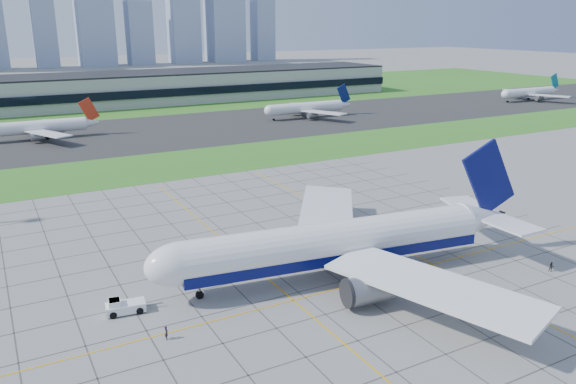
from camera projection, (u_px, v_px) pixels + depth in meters
name	position (u px, v px, depth m)	size (l,w,h in m)	color
ground	(341.00, 281.00, 91.61)	(1400.00, 1400.00, 0.00)	gray
grass_median	(172.00, 165.00, 167.21)	(700.00, 35.00, 0.04)	#3B7521
asphalt_taxiway	(128.00, 134.00, 213.42)	(700.00, 75.00, 0.04)	#383838
grass_far	(80.00, 101.00, 305.83)	(700.00, 145.00, 0.04)	#3B7521
apron_markings	(308.00, 257.00, 101.12)	(120.00, 130.00, 0.03)	#474744
terminal	(164.00, 87.00, 300.82)	(260.00, 43.00, 15.80)	#B7B7B2
city_skyline	(14.00, 2.00, 507.41)	(523.00, 32.40, 160.00)	#91A0BE
airliner	(338.00, 243.00, 92.23)	(66.88, 67.34, 21.11)	white
pushback_tug	(124.00, 306.00, 81.44)	(8.28, 3.49, 2.27)	white
crew_near	(166.00, 333.00, 74.60)	(0.70, 0.46, 1.92)	black
crew_far	(551.00, 267.00, 94.99)	(0.83, 0.65, 1.72)	black
distant_jet_1	(39.00, 127.00, 202.95)	(38.66, 42.66, 14.08)	white
distant_jet_2	(307.00, 108.00, 249.15)	(41.83, 42.66, 14.08)	white
distant_jet_3	(530.00, 92.00, 304.87)	(42.04, 42.66, 14.08)	white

